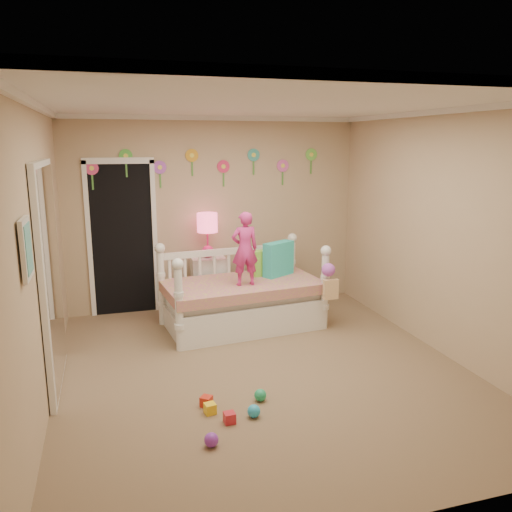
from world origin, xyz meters
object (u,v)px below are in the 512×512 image
object	(u,v)px
daybed	(242,286)
child	(245,249)
table_lamp	(207,228)
nightstand	(209,284)

from	to	relation	value
daybed	child	distance (m)	0.53
daybed	table_lamp	bearing A→B (deg)	105.45
child	table_lamp	size ratio (longest dim) A/B	1.48
child	table_lamp	world-z (taller)	child
daybed	table_lamp	distance (m)	0.99
daybed	child	world-z (taller)	child
daybed	table_lamp	xyz separation A→B (m)	(-0.28, 0.72, 0.62)
nightstand	child	bearing A→B (deg)	-70.70
table_lamp	nightstand	bearing A→B (deg)	0.00
child	daybed	bearing A→B (deg)	-93.66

